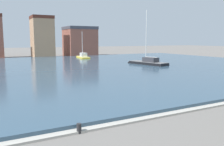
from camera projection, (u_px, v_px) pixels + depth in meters
harbor_water at (35, 70)px, 35.52m from camera, size 89.42×50.95×0.32m
quay_edge_coping at (121, 123)px, 13.02m from camera, size 89.42×0.50×0.12m
sailboat_black at (146, 63)px, 41.95m from camera, size 3.72×8.81×9.68m
sailboat_yellow at (83, 57)px, 56.66m from camera, size 2.57×7.23×6.55m
mooring_bollard at (79, 128)px, 11.72m from camera, size 0.24×0.24×0.50m
townhouse_tall_gabled at (42, 37)px, 62.25m from camera, size 5.38×5.93×10.75m
townhouse_wide_warehouse at (80, 41)px, 67.79m from camera, size 8.20×8.05×8.28m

